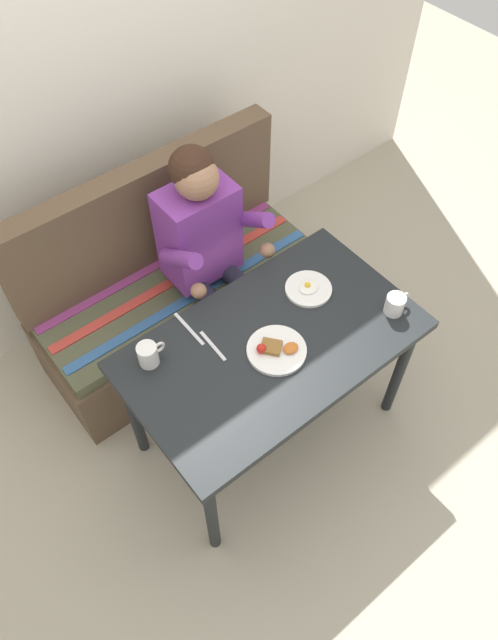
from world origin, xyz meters
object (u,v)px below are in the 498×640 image
Objects in this scene: plate_breakfast at (276,350)px; plate_eggs at (308,289)px; person at (208,244)px; coffee_mug at (148,354)px; knife at (189,329)px; couch at (174,291)px; coffee_mug_second at (395,304)px; table at (272,353)px; fork at (213,346)px.

plate_eggs is at bearing 26.57° from plate_breakfast.
plate_breakfast is (-0.13, -0.63, 0.00)m from person.
knife is (0.21, 0.03, -0.05)m from coffee_mug.
couch is at bearing 114.21° from plate_eggs.
coffee_mug is at bearing 155.70° from coffee_mug_second.
couch is 1.19× the size of person.
person is at bearing 78.16° from plate_breakfast.
table is 7.06× the size of fork.
person is 0.66m from coffee_mug.
knife is (-0.21, 0.30, -0.01)m from plate_breakfast.
plate_eggs is at bearing 123.37° from coffee_mug_second.
knife is (-0.22, -0.51, 0.40)m from couch.
table is 0.25m from fork.
couch is at bearing 88.69° from plate_breakfast.
knife is at bearing 124.17° from plate_breakfast.
couch reaches higher than knife.
person is (0.11, 0.59, 0.09)m from table.
couch is 8.47× the size of fork.
coffee_mug is at bearing -171.08° from knife.
plate_eggs is 1.70× the size of coffee_mug_second.
table is at bearing -27.59° from coffee_mug.
couch is 12.20× the size of coffee_mug_second.
knife is (-0.72, 0.45, -0.04)m from coffee_mug_second.
plate_eggs is at bearing -65.79° from couch.
coffee_mug_second is (0.20, -0.30, 0.04)m from plate_eggs.
table is 0.35m from knife.
knife reaches higher than table.
table is at bearing -159.08° from plate_eggs.
table is 0.61m from person.
couch is at bearing 51.19° from coffee_mug.
coffee_mug is 0.26m from fork.
person reaches higher than fork.
fork is (-0.18, 0.17, -0.01)m from plate_breakfast.
table is at bearing -100.98° from person.
couch is 12.20× the size of coffee_mug.
coffee_mug_second is at bearing -16.15° from plate_breakfast.
couch is 6.05× the size of plate_breakfast.
couch is at bearing 123.19° from person.
plate_eggs reaches higher than fork.
plate_breakfast is at bearing -42.26° from fork.
knife is (-0.52, 0.15, -0.01)m from plate_eggs.
person is at bearing 115.88° from coffee_mug_second.
person is 7.13× the size of fork.
coffee_mug_second is at bearing -62.70° from couch.
coffee_mug_second is at bearing -21.26° from table.
plate_breakfast is 2.02× the size of coffee_mug.
coffee_mug reaches higher than coffee_mug_second.
coffee_mug is 1.02m from coffee_mug_second.
plate_eggs is at bearing -0.30° from fork.
plate_breakfast is 0.35m from plate_eggs.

